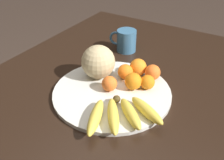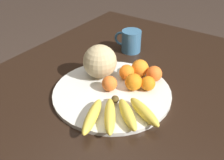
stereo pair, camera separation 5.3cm
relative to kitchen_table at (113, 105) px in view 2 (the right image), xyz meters
The scene contains 12 objects.
kitchen_table is the anchor object (origin of this frame).
fruit_bowl 0.09m from the kitchen_table, 22.79° to the left, with size 0.46×0.46×0.02m.
melon 0.19m from the kitchen_table, 110.07° to the right, with size 0.14×0.14×0.14m.
banana_bunch 0.22m from the kitchen_table, 39.49° to the left, with size 0.26×0.26×0.04m.
orange_front_left 0.15m from the kitchen_table, 111.85° to the left, with size 0.07×0.07×0.07m.
orange_front_right 0.18m from the kitchen_table, 116.30° to the left, with size 0.06×0.06×0.06m.
orange_mid_center 0.13m from the kitchen_table, ahead, with size 0.06×0.06×0.06m.
orange_back_left 0.15m from the kitchen_table, behind, with size 0.06×0.06×0.06m.
orange_back_right 0.21m from the kitchen_table, 139.77° to the left, with size 0.06×0.06×0.06m.
orange_top_small 0.19m from the kitchen_table, 161.59° to the left, with size 0.07×0.07×0.07m.
produce_tag 0.13m from the kitchen_table, 144.87° to the left, with size 0.10×0.09×0.00m.
ceramic_mug 0.37m from the kitchen_table, 159.60° to the right, with size 0.10×0.14×0.11m.
Camera 2 is at (0.70, 0.48, 1.32)m, focal length 42.00 mm.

